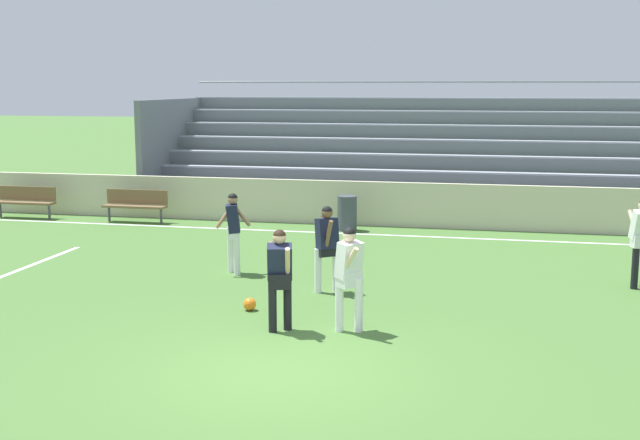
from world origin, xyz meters
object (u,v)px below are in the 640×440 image
(soccer_ball, at_px, (250,304))
(bleacher_stand, at_px, (495,153))
(bench_near_wall_gap, at_px, (136,203))
(player_white_deep_cover, at_px, (349,270))
(player_dark_wide_left, at_px, (327,242))
(player_dark_pressing_high, at_px, (233,226))
(trash_bin, at_px, (347,213))
(bench_far_right, at_px, (25,199))
(player_dark_on_ball, at_px, (280,271))

(soccer_ball, bearing_deg, bleacher_stand, 71.92)
(bench_near_wall_gap, bearing_deg, player_white_deep_cover, -48.86)
(bench_near_wall_gap, relative_size, player_dark_wide_left, 1.12)
(player_dark_pressing_high, distance_m, soccer_ball, 2.92)
(trash_bin, height_order, soccer_ball, trash_bin)
(soccer_ball, bearing_deg, bench_far_right, 139.18)
(bleacher_stand, xyz_separation_m, player_dark_wide_left, (-2.94, -10.66, -0.79))
(player_white_deep_cover, bearing_deg, player_dark_pressing_high, 131.65)
(player_dark_wide_left, distance_m, soccer_ball, 2.01)
(player_white_deep_cover, bearing_deg, player_dark_wide_left, 109.83)
(bleacher_stand, distance_m, trash_bin, 5.82)
(player_white_deep_cover, relative_size, player_dark_wide_left, 1.02)
(trash_bin, relative_size, player_dark_pressing_high, 0.56)
(bench_near_wall_gap, distance_m, trash_bin, 6.00)
(bleacher_stand, xyz_separation_m, soccer_ball, (-3.97, -12.16, -1.63))
(player_dark_on_ball, distance_m, player_dark_wide_left, 2.51)
(bench_far_right, distance_m, soccer_ball, 12.14)
(bleacher_stand, relative_size, trash_bin, 22.70)
(trash_bin, height_order, player_dark_wide_left, player_dark_wide_left)
(bench_near_wall_gap, relative_size, soccer_ball, 8.18)
(trash_bin, xyz_separation_m, player_dark_wide_left, (0.80, -6.38, 0.49))
(bench_near_wall_gap, bearing_deg, trash_bin, -0.39)
(bench_far_right, height_order, player_white_deep_cover, player_white_deep_cover)
(bleacher_stand, relative_size, player_white_deep_cover, 12.66)
(bleacher_stand, xyz_separation_m, player_dark_on_ball, (-3.16, -13.16, -0.79))
(bench_near_wall_gap, bearing_deg, bench_far_right, 180.00)
(bench_near_wall_gap, relative_size, bench_far_right, 1.00)
(player_dark_pressing_high, bearing_deg, player_dark_on_ball, -61.46)
(bench_far_right, bearing_deg, player_dark_on_ball, -41.80)
(bleacher_stand, height_order, player_white_deep_cover, bleacher_stand)
(player_white_deep_cover, bearing_deg, bench_near_wall_gap, 131.14)
(player_dark_pressing_high, xyz_separation_m, soccer_ball, (1.13, -2.55, -0.87))
(trash_bin, distance_m, player_white_deep_cover, 8.86)
(bench_far_right, distance_m, trash_bin, 9.41)
(soccer_ball, bearing_deg, trash_bin, 88.32)
(bench_far_right, height_order, trash_bin, trash_bin)
(soccer_ball, bearing_deg, player_dark_wide_left, 55.61)
(bench_near_wall_gap, distance_m, player_dark_on_ball, 11.09)
(player_dark_pressing_high, relative_size, soccer_ball, 7.48)
(player_dark_wide_left, bearing_deg, soccer_ball, -124.39)
(player_white_deep_cover, distance_m, soccer_ball, 2.20)
(bench_far_right, distance_m, player_dark_on_ball, 13.40)
(player_dark_wide_left, height_order, player_dark_pressing_high, player_dark_pressing_high)
(trash_bin, bearing_deg, bench_far_right, 179.75)
(player_white_deep_cover, relative_size, soccer_ball, 7.48)
(bench_far_right, bearing_deg, bench_near_wall_gap, 0.00)
(soccer_ball, bearing_deg, player_dark_on_ball, -51.08)
(bench_near_wall_gap, bearing_deg, bleacher_stand, 23.49)
(bench_far_right, bearing_deg, trash_bin, -0.25)
(player_dark_on_ball, bearing_deg, trash_bin, 93.71)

